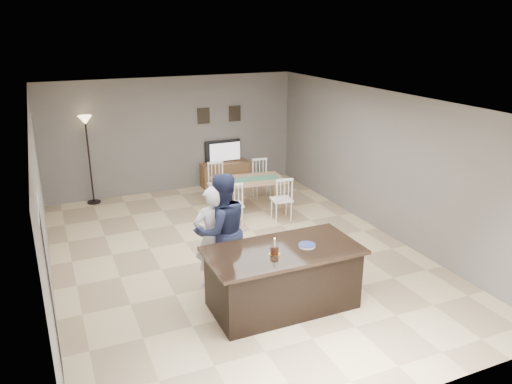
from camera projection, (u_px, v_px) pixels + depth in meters
name	position (u px, v px, depth m)	size (l,w,h in m)	color
floor	(236.00, 255.00, 8.74)	(8.00, 8.00, 0.00)	#D2B787
room_shell	(235.00, 163.00, 8.20)	(8.00, 8.00, 8.00)	slate
kitchen_island	(283.00, 278.00, 7.04)	(2.15, 1.10, 0.90)	black
tv_console	(225.00, 174.00, 12.37)	(1.20, 0.40, 0.60)	brown
television	(224.00, 151.00, 12.25)	(0.91, 0.12, 0.53)	black
tv_screen_glow	(225.00, 152.00, 12.18)	(0.78, 0.78, 0.00)	orange
picture_frames	(219.00, 115.00, 12.06)	(1.10, 0.02, 0.38)	black
doorway	(50.00, 286.00, 5.21)	(0.00, 2.10, 2.65)	black
woman	(213.00, 237.00, 7.49)	(0.59, 0.39, 1.62)	silver
man	(222.00, 231.00, 7.49)	(0.88, 0.68, 1.80)	#1B213C
birthday_cake	(274.00, 250.00, 6.73)	(0.15, 0.15, 0.24)	gold
plate_stack	(307.00, 245.00, 6.96)	(0.24, 0.24, 0.04)	white
dining_table	(248.00, 185.00, 10.62)	(1.62, 1.85, 0.92)	#A17757
floor_lamp	(87.00, 136.00, 10.79)	(0.30, 0.30, 1.98)	black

